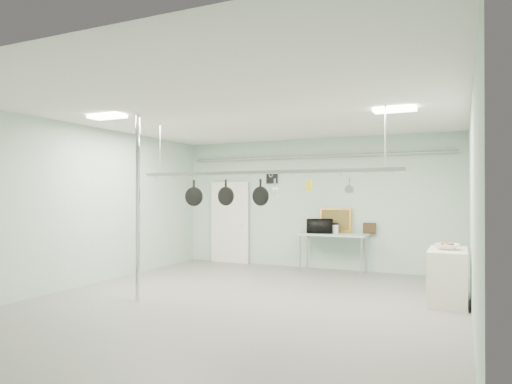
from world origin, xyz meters
The scene contains 25 objects.
floor centered at (0.00, 0.00, 0.00)m, with size 8.00×8.00×0.00m, color gray.
ceiling centered at (0.00, 0.00, 3.19)m, with size 7.00×8.00×0.02m, color silver.
back_wall centered at (0.00, 3.99, 1.60)m, with size 7.00×0.02×3.20m, color #A0C0B2.
right_wall centered at (3.49, 0.00, 1.60)m, with size 0.02×8.00×3.20m, color #A0C0B2.
door centered at (-2.30, 3.94, 1.05)m, with size 1.10×0.10×2.20m, color silver.
wall_vent centered at (-1.10, 3.97, 2.25)m, with size 0.30×0.04×0.30m, color black.
conduit_pipe centered at (0.00, 3.90, 2.75)m, with size 0.07×0.07×6.60m, color gray.
chrome_pole centered at (-1.70, -0.60, 1.60)m, with size 0.08×0.08×3.20m, color silver.
prep_table centered at (0.60, 3.60, 0.83)m, with size 1.60×0.70×0.91m.
side_cabinet centered at (3.15, 1.40, 0.45)m, with size 0.60×1.20×0.90m, color silver.
pot_rack centered at (0.20, 0.30, 2.23)m, with size 4.80×0.06×1.00m.
light_panel_left centered at (-2.20, -0.80, 3.16)m, with size 0.65×0.30×0.05m, color white.
light_panel_right centered at (2.40, 0.60, 3.16)m, with size 0.65×0.30×0.05m, color white.
microwave centered at (0.30, 3.56, 1.07)m, with size 0.60×0.40×0.33m, color black.
coffee_canister centered at (0.66, 3.60, 1.01)m, with size 0.14×0.14×0.20m, color white.
painting_large centered at (0.58, 3.90, 1.20)m, with size 0.78×0.05×0.58m, color #C38A34.
painting_small centered at (1.39, 3.90, 1.03)m, with size 0.30×0.04×0.25m, color black.
fruit_bowl centered at (3.14, 1.36, 0.95)m, with size 0.39×0.39×0.10m, color silver.
skillet_left centered at (-1.14, 0.30, 1.85)m, with size 0.35×0.06×0.46m, color black, non-canonical shape.
skillet_mid centered at (-0.47, 0.30, 1.86)m, with size 0.34×0.06×0.46m, color black, non-canonical shape.
skillet_right centered at (0.21, 0.30, 1.85)m, with size 0.33×0.06×0.47m, color black, non-canonical shape.
whisk centered at (0.47, 0.30, 1.94)m, with size 0.14×0.14×0.29m, color silver, non-canonical shape.
grater centered at (1.08, 0.30, 1.97)m, with size 0.09×0.02×0.23m, color gold, non-canonical shape.
saucepan centered at (1.75, 0.30, 1.96)m, with size 0.13×0.08×0.25m, color #A2A3A7, non-canonical shape.
fruit_cluster centered at (3.14, 1.36, 0.99)m, with size 0.24×0.24×0.09m, color maroon, non-canonical shape.
Camera 1 is at (3.39, -6.87, 1.82)m, focal length 32.00 mm.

